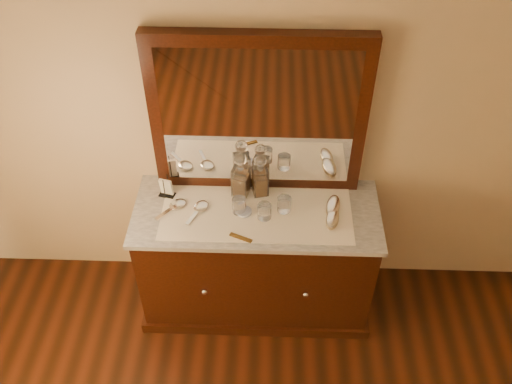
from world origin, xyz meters
TOP-DOWN VIEW (x-y plane):
  - dresser_cabinet at (0.00, 1.96)m, footprint 1.40×0.55m
  - dresser_plinth at (0.00, 1.96)m, footprint 1.46×0.59m
  - knob_left at (-0.30, 1.67)m, footprint 0.04×0.04m
  - knob_right at (0.30, 1.67)m, footprint 0.04×0.04m
  - marble_top at (0.00, 1.96)m, footprint 1.44×0.59m
  - mirror_frame at (0.00, 2.20)m, footprint 1.20×0.08m
  - mirror_glass at (0.00, 2.17)m, footprint 1.06×0.01m
  - lace_runner at (0.00, 1.94)m, footprint 1.10×0.45m
  - pin_dish at (-0.07, 1.94)m, footprint 0.10×0.10m
  - comb at (-0.08, 1.74)m, footprint 0.13×0.08m
  - napkin_rack at (-0.54, 2.08)m, footprint 0.11×0.08m
  - decanter_left at (-0.10, 2.10)m, footprint 0.11×0.11m
  - decanter_right at (0.02, 2.11)m, footprint 0.11×0.11m
  - brush_near at (0.43, 1.89)m, footprint 0.10×0.17m
  - brush_far at (0.44, 1.98)m, footprint 0.11×0.19m
  - hand_mirror_outer at (-0.47, 1.97)m, footprint 0.19×0.20m
  - hand_mirror_inner at (-0.33, 1.96)m, footprint 0.13×0.22m
  - tumblers at (0.03, 1.94)m, footprint 0.34×0.14m

SIDE VIEW (x-z plane):
  - dresser_plinth at x=0.00m, z-range 0.00..0.08m
  - dresser_cabinet at x=0.00m, z-range 0.00..0.82m
  - knob_left at x=-0.30m, z-range 0.43..0.47m
  - knob_right at x=0.30m, z-range 0.43..0.47m
  - marble_top at x=0.00m, z-range 0.82..0.85m
  - lace_runner at x=0.00m, z-range 0.85..0.85m
  - comb at x=-0.08m, z-range 0.85..0.86m
  - pin_dish at x=-0.07m, z-range 0.85..0.87m
  - hand_mirror_inner at x=-0.33m, z-range 0.85..0.87m
  - hand_mirror_outer at x=-0.47m, z-range 0.85..0.87m
  - brush_near at x=0.43m, z-range 0.85..0.90m
  - brush_far at x=0.44m, z-range 0.85..0.90m
  - tumblers at x=0.03m, z-range 0.85..0.95m
  - napkin_rack at x=-0.54m, z-range 0.84..0.98m
  - decanter_right at x=0.02m, z-range 0.82..1.11m
  - decanter_left at x=-0.10m, z-range 0.82..1.12m
  - mirror_frame at x=0.00m, z-range 0.85..1.85m
  - mirror_glass at x=0.00m, z-range 0.92..1.78m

